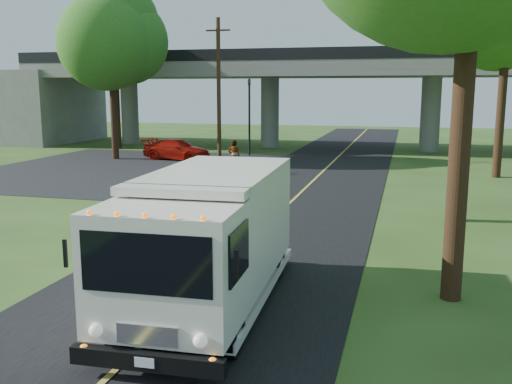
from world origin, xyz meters
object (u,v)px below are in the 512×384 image
(utility_pole, at_px, (219,88))
(tree_left_lot, at_px, (112,34))
(step_van, at_px, (208,236))
(red_sedan, at_px, (177,150))
(pedestrian, at_px, (234,157))
(traffic_signal, at_px, (249,109))
(tree_left_far, at_px, (116,49))

(utility_pole, xyz_separation_m, tree_left_lot, (-6.29, -2.16, 3.31))
(step_van, height_order, red_sedan, step_van)
(utility_pole, height_order, pedestrian, utility_pole)
(red_sedan, relative_size, pedestrian, 2.52)
(utility_pole, bearing_deg, pedestrian, -64.75)
(traffic_signal, bearing_deg, red_sedan, -140.25)
(step_van, xyz_separation_m, red_sedan, (-10.50, 23.51, -0.88))
(utility_pole, relative_size, red_sedan, 1.98)
(tree_left_lot, bearing_deg, step_van, -57.66)
(tree_left_far, bearing_deg, red_sedan, -36.90)
(red_sedan, bearing_deg, tree_left_far, 61.95)
(traffic_signal, xyz_separation_m, step_van, (6.54, -26.80, -1.66))
(tree_left_lot, relative_size, step_van, 1.53)
(traffic_signal, height_order, utility_pole, utility_pole)
(utility_pole, xyz_separation_m, red_sedan, (-2.46, -1.29, -3.93))
(traffic_signal, bearing_deg, utility_pole, -126.87)
(tree_left_lot, bearing_deg, tree_left_far, 116.57)
(tree_left_lot, distance_m, step_van, 27.54)
(utility_pole, xyz_separation_m, step_van, (8.04, -24.80, -3.06))
(tree_left_far, height_order, pedestrian, tree_left_far)
(pedestrian, bearing_deg, traffic_signal, -84.33)
(tree_left_lot, relative_size, pedestrian, 5.80)
(traffic_signal, xyz_separation_m, pedestrian, (1.37, -8.09, -2.30))
(traffic_signal, distance_m, tree_left_lot, 10.01)
(utility_pole, relative_size, pedestrian, 4.97)
(traffic_signal, height_order, pedestrian, traffic_signal)
(pedestrian, bearing_deg, red_sedan, -45.90)
(tree_left_lot, distance_m, pedestrian, 12.18)
(utility_pole, bearing_deg, tree_left_far, 157.57)
(tree_left_lot, height_order, step_van, tree_left_lot)
(red_sedan, bearing_deg, tree_left_lot, 111.63)
(tree_left_far, relative_size, red_sedan, 2.17)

